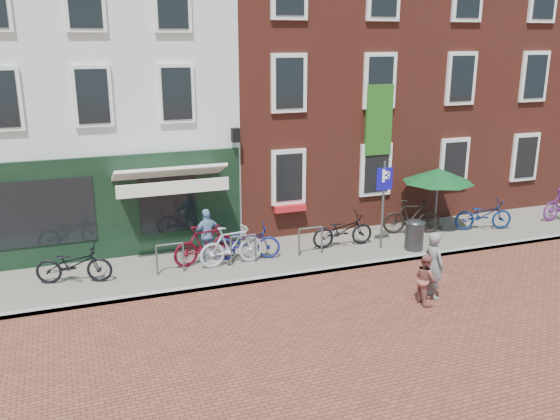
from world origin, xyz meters
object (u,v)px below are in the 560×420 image
object	(u,v)px
litter_bin	(415,233)
bicycle_6	(483,215)
cafe_person	(207,235)
bicycle_0	(74,264)
bicycle_3	(232,245)
woman	(434,265)
parking_sign	(384,192)
parasol	(438,173)
bicycle_5	(412,217)
bicycle_1	(205,244)
bicycle_4	(343,230)
bicycle_2	(246,242)
boy	(425,279)

from	to	relation	value
litter_bin	bicycle_6	size ratio (longest dim) A/B	0.52
cafe_person	bicycle_0	world-z (taller)	cafe_person
bicycle_3	woman	bearing A→B (deg)	-136.46
parking_sign	parasol	size ratio (longest dim) A/B	1.16
parking_sign	woman	world-z (taller)	parking_sign
woman	bicycle_5	xyz separation A→B (m)	(2.04, 4.17, -0.18)
bicycle_1	bicycle_3	size ratio (longest dim) A/B	1.00
litter_bin	bicycle_3	xyz separation A→B (m)	(-5.34, 0.68, 0.05)
parasol	bicycle_3	distance (m)	7.16
bicycle_4	bicycle_5	size ratio (longest dim) A/B	1.03
parasol	bicycle_3	world-z (taller)	parasol
bicycle_0	bicycle_2	bearing A→B (deg)	-74.22
bicycle_6	boy	bearing A→B (deg)	143.37
parking_sign	bicycle_5	distance (m)	2.17
parking_sign	bicycle_5	xyz separation A→B (m)	(1.59, 0.91, -1.16)
bicycle_5	bicycle_1	bearing A→B (deg)	108.39
woman	bicycle_6	size ratio (longest dim) A/B	0.88
parasol	bicycle_1	bearing A→B (deg)	-177.60
boy	bicycle_6	size ratio (longest dim) A/B	0.65
woman	cafe_person	bearing A→B (deg)	42.09
bicycle_1	bicycle_5	size ratio (longest dim) A/B	1.00
parking_sign	bicycle_2	size ratio (longest dim) A/B	1.39
cafe_person	bicycle_1	size ratio (longest dim) A/B	0.81
woman	bicycle_3	bearing A→B (deg)	42.67
bicycle_3	bicycle_4	distance (m)	3.50
bicycle_1	woman	bearing A→B (deg)	-142.51
parking_sign	bicycle_0	xyz separation A→B (m)	(-8.54, 0.46, -1.21)
boy	bicycle_2	size ratio (longest dim) A/B	0.65
bicycle_1	bicycle_5	bearing A→B (deg)	-100.48
bicycle_1	parking_sign	bearing A→B (deg)	-109.90
parasol	cafe_person	bearing A→B (deg)	-178.81
bicycle_3	cafe_person	bearing A→B (deg)	38.92
litter_bin	bicycle_0	bearing A→B (deg)	174.72
litter_bin	bicycle_1	bearing A→B (deg)	169.98
bicycle_5	bicycle_3	bearing A→B (deg)	112.21
boy	bicycle_5	distance (m)	5.01
cafe_person	bicycle_0	size ratio (longest dim) A/B	0.79
bicycle_1	boy	bearing A→B (deg)	-146.47
bicycle_2	bicycle_5	xyz separation A→B (m)	(5.57, 0.36, 0.05)
bicycle_3	bicycle_4	xyz separation A→B (m)	(3.49, 0.30, -0.05)
bicycle_2	bicycle_6	xyz separation A→B (m)	(7.95, -0.10, 0.00)
parking_sign	bicycle_2	world-z (taller)	parking_sign
woman	cafe_person	size ratio (longest dim) A/B	1.12
parasol	bicycle_6	xyz separation A→B (m)	(1.46, -0.52, -1.39)
woman	litter_bin	bearing A→B (deg)	-30.78
woman	bicycle_4	distance (m)	3.87
bicycle_1	bicycle_4	xyz separation A→B (m)	(4.15, -0.08, -0.05)
bicycle_2	cafe_person	bearing A→B (deg)	88.48
boy	bicycle_2	xyz separation A→B (m)	(-3.15, 4.04, -0.01)
litter_bin	parking_sign	world-z (taller)	parking_sign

